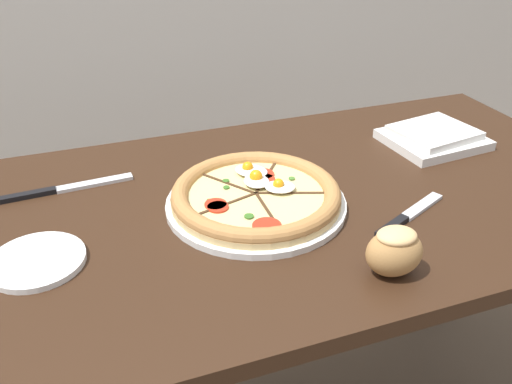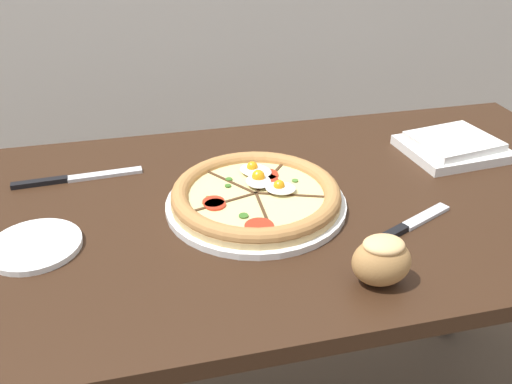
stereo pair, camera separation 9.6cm
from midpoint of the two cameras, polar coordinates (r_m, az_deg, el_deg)
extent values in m
cube|color=#331E11|center=(0.98, -5.09, -2.39)|extent=(1.55, 0.70, 0.03)
cube|color=#331E11|center=(1.70, 16.79, -3.27)|extent=(0.06, 0.06, 0.72)
cylinder|color=white|center=(0.97, -2.83, -1.31)|extent=(0.32, 0.32, 0.01)
cylinder|color=#DBB775|center=(0.97, -2.84, -0.70)|extent=(0.30, 0.30, 0.01)
cylinder|color=#E0CC84|center=(0.96, -2.85, -0.31)|extent=(0.25, 0.25, 0.00)
torus|color=#B27A42|center=(0.96, -2.86, -0.23)|extent=(0.30, 0.30, 0.03)
cube|color=#472D19|center=(1.00, -5.73, 0.86)|extent=(0.08, 0.11, 0.00)
cube|color=#472D19|center=(0.93, -6.10, -1.38)|extent=(0.12, 0.04, 0.00)
cube|color=#472D19|center=(0.91, -1.76, -2.13)|extent=(0.01, 0.13, 0.00)
cube|color=#472D19|center=(0.96, 0.93, -0.20)|extent=(0.12, 0.05, 0.00)
cube|color=#472D19|center=(1.01, -1.62, 1.52)|extent=(0.08, 0.10, 0.00)
cylinder|color=red|center=(0.92, -7.01, -1.69)|extent=(0.04, 0.04, 0.00)
cylinder|color=red|center=(0.93, -7.22, -1.40)|extent=(0.04, 0.04, 0.00)
cylinder|color=red|center=(1.00, -1.87, 1.25)|extent=(0.04, 0.04, 0.00)
cylinder|color=red|center=(1.02, -2.04, 1.80)|extent=(0.05, 0.05, 0.00)
cylinder|color=red|center=(0.87, -2.01, -3.70)|extent=(0.05, 0.05, 0.00)
ellipsoid|color=white|center=(0.97, -0.30, 0.47)|extent=(0.07, 0.06, 0.01)
sphere|color=orange|center=(0.96, -0.47, 0.75)|extent=(0.02, 0.02, 0.02)
ellipsoid|color=white|center=(1.02, -3.19, 2.19)|extent=(0.08, 0.08, 0.01)
sphere|color=orange|center=(1.02, -3.58, 2.57)|extent=(0.02, 0.02, 0.02)
ellipsoid|color=white|center=(0.99, -2.74, 1.08)|extent=(0.05, 0.06, 0.01)
sphere|color=orange|center=(0.99, -2.79, 1.60)|extent=(0.02, 0.02, 0.02)
cylinder|color=#386B23|center=(0.94, -7.89, -0.96)|extent=(0.01, 0.01, 0.00)
cylinder|color=#477A2D|center=(1.00, 1.07, 1.37)|extent=(0.01, 0.01, 0.00)
cylinder|color=#386B23|center=(0.89, -3.86, -2.66)|extent=(0.02, 0.02, 0.00)
cylinder|color=#386B23|center=(1.00, -5.94, 1.11)|extent=(0.01, 0.01, 0.00)
cylinder|color=#386B23|center=(0.98, -5.94, 0.42)|extent=(0.01, 0.01, 0.00)
cube|color=silver|center=(1.25, 16.07, 5.27)|extent=(0.21, 0.19, 0.02)
cube|color=silver|center=(1.25, 16.19, 6.02)|extent=(0.18, 0.16, 0.02)
ellipsoid|color=#B27F47|center=(0.81, 11.08, -6.42)|extent=(0.09, 0.07, 0.07)
ellipsoid|color=#EAB775|center=(0.79, 11.29, -4.66)|extent=(0.07, 0.05, 0.02)
cube|color=silver|center=(1.10, -19.00, 0.83)|extent=(0.14, 0.03, 0.01)
cube|color=black|center=(1.10, -25.31, -0.39)|extent=(0.10, 0.02, 0.01)
cube|color=silver|center=(1.00, 14.46, -1.54)|extent=(0.11, 0.06, 0.01)
cube|color=black|center=(0.93, 11.29, -3.68)|extent=(0.08, 0.05, 0.01)
cylinder|color=white|center=(0.92, -24.92, -6.71)|extent=(0.15, 0.15, 0.01)
camera|label=1|loc=(0.05, -92.86, -1.66)|focal=38.00mm
camera|label=2|loc=(0.05, 87.14, 1.66)|focal=38.00mm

